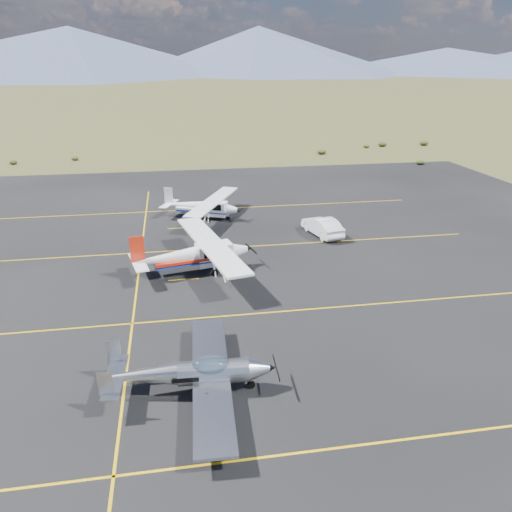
{
  "coord_description": "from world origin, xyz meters",
  "views": [
    {
      "loc": [
        -3.33,
        -23.01,
        13.55
      ],
      "look_at": [
        1.76,
        6.91,
        1.6
      ],
      "focal_mm": 35.0,
      "sensor_mm": 36.0,
      "label": 1
    }
  ],
  "objects_px": {
    "aircraft_low_wing": "(194,373)",
    "aircraft_cessna": "(194,254)",
    "aircraft_plain": "(202,206)",
    "sedan": "(322,226)"
  },
  "relations": [
    {
      "from": "aircraft_low_wing",
      "to": "sedan",
      "type": "bearing_deg",
      "value": 62.0
    },
    {
      "from": "sedan",
      "to": "aircraft_plain",
      "type": "bearing_deg",
      "value": -46.56
    },
    {
      "from": "aircraft_plain",
      "to": "sedan",
      "type": "relative_size",
      "value": 2.2
    },
    {
      "from": "aircraft_low_wing",
      "to": "aircraft_plain",
      "type": "bearing_deg",
      "value": 88.12
    },
    {
      "from": "aircraft_cessna",
      "to": "aircraft_plain",
      "type": "bearing_deg",
      "value": 71.49
    },
    {
      "from": "aircraft_cessna",
      "to": "aircraft_plain",
      "type": "distance_m",
      "value": 12.53
    },
    {
      "from": "aircraft_low_wing",
      "to": "aircraft_cessna",
      "type": "distance_m",
      "value": 13.37
    },
    {
      "from": "aircraft_low_wing",
      "to": "aircraft_cessna",
      "type": "bearing_deg",
      "value": 89.74
    },
    {
      "from": "aircraft_cessna",
      "to": "sedan",
      "type": "distance_m",
      "value": 12.44
    },
    {
      "from": "aircraft_low_wing",
      "to": "aircraft_plain",
      "type": "relative_size",
      "value": 0.97
    }
  ]
}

